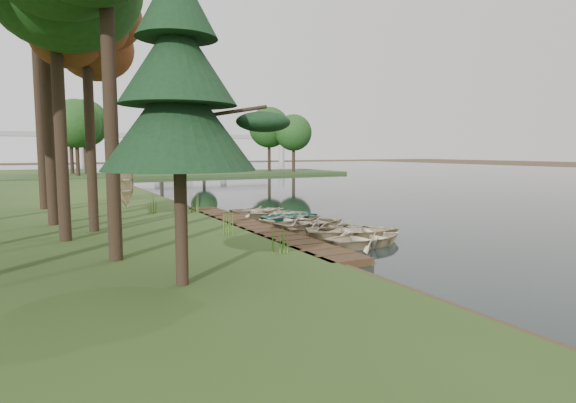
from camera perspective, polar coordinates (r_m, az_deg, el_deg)
name	(u,v)px	position (r m, az deg, el deg)	size (l,w,h in m)	color
ground	(284,229)	(22.88, -0.52, -3.30)	(300.00, 300.00, 0.00)	#3D2F1D
water	(441,184)	(56.93, 17.64, 2.03)	(130.00, 200.00, 0.05)	black
boardwalk	(253,229)	(22.19, -4.22, -3.22)	(1.60, 16.00, 0.30)	#3A2716
peninsula	(179,175)	(72.55, -12.83, 3.12)	(50.00, 14.00, 0.45)	#2B431E
far_trees	(154,132)	(71.76, -15.55, 7.98)	(45.60, 5.60, 8.80)	black
bridge	(128,139)	(141.98, -18.38, 7.08)	(95.90, 4.00, 8.60)	#A5A5A0
building_a	(174,135)	(165.20, -13.39, 7.70)	(10.00, 8.00, 18.00)	#A5A5A0
building_b	(57,143)	(165.25, -25.72, 6.23)	(8.00, 8.00, 12.00)	#A5A5A0
rowboat_0	(367,236)	(18.90, 9.38, -4.11)	(2.48, 3.48, 0.72)	beige
rowboat_1	(354,230)	(20.14, 7.78, -3.31)	(2.83, 3.97, 0.82)	beige
rowboat_2	(322,226)	(21.30, 4.05, -2.95)	(2.35, 3.29, 0.68)	beige
rowboat_3	(312,222)	(22.38, 2.91, -2.41)	(2.62, 3.67, 0.76)	beige
rowboat_4	(294,218)	(23.68, 0.76, -1.99)	(2.47, 3.46, 0.72)	beige
rowboat_5	(292,215)	(24.82, 0.46, -1.67)	(2.32, 3.25, 0.67)	teal
rowboat_6	(279,212)	(26.13, -1.07, -1.29)	(2.29, 3.20, 0.66)	beige
rowboat_7	(258,209)	(27.54, -3.54, -0.93)	(2.27, 3.18, 0.66)	beige
stored_rowboat	(126,203)	(30.33, -18.61, -0.16)	(2.12, 2.97, 0.62)	beige
tree_2	(86,34)	(22.39, -22.84, 17.87)	(3.71, 3.71, 9.88)	black
tree_6	(34,8)	(32.58, -27.91, 19.61)	(4.22, 4.22, 13.46)	black
pine_tree	(178,87)	(12.40, -12.92, 13.07)	(3.80, 3.80, 8.02)	black
reeds_0	(280,238)	(16.19, -1.01, -4.37)	(0.60, 0.60, 0.98)	#3F661E
reeds_1	(226,222)	(19.72, -7.37, -2.46)	(0.60, 0.60, 1.03)	#3F661E
reeds_2	(152,204)	(27.35, -15.83, -0.31)	(0.60, 0.60, 1.00)	#3F661E
reeds_3	(195,202)	(27.17, -10.98, -0.11)	(0.60, 0.60, 1.11)	#3F661E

